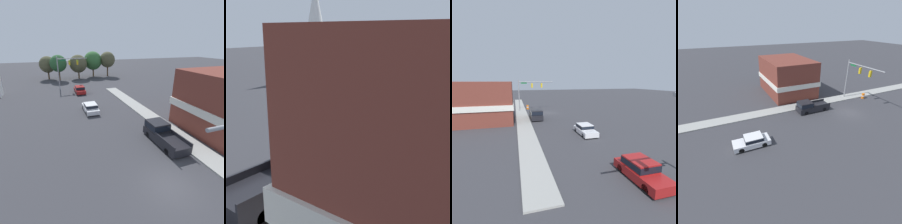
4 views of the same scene
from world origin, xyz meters
The scene contains 10 objects.
ground_plane centered at (0.00, 0.00, 0.00)m, with size 200.00×200.00×0.00m, color #38383D.
far_signal_assembly centered at (-3.65, 33.39, 5.26)m, with size 6.74×0.49×7.31m.
car_lead centered at (-2.16, 17.17, 0.73)m, with size 1.92×4.54×1.40m.
car_second_ahead centered at (-1.84, 28.77, 0.80)m, with size 1.93×4.64×1.53m.
pickup_truck_parked centered at (3.24, 5.89, 0.95)m, with size 2.12×5.69×1.93m.
backdrop_tree_left_far centered at (-7.81, 47.20, 4.22)m, with size 4.67×4.67×6.56m.
backdrop_tree_left_mid centered at (-4.93, 44.24, 4.69)m, with size 4.66×4.66×7.04m.
backdrop_tree_center centered at (0.77, 45.18, 4.31)m, with size 5.15×5.15×6.89m.
backdrop_tree_right_mid centered at (5.73, 47.25, 4.85)m, with size 5.60×5.60×7.66m.
backdrop_tree_right_far centered at (10.22, 46.31, 5.11)m, with size 4.82×4.82×7.53m.
Camera 1 is at (-7.55, -8.17, 10.21)m, focal length 28.00 mm.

